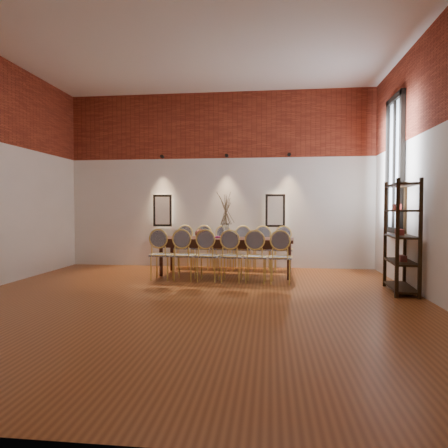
# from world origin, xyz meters

# --- Properties ---
(floor) EXTENTS (7.00, 7.00, 0.02)m
(floor) POSITION_xyz_m (0.00, 0.00, -0.01)
(floor) COLOR brown
(floor) RESTS_ON ground
(ceiling) EXTENTS (7.00, 7.00, 0.02)m
(ceiling) POSITION_xyz_m (0.00, 0.00, 4.01)
(ceiling) COLOR silver
(ceiling) RESTS_ON ground
(wall_back) EXTENTS (7.00, 0.10, 4.00)m
(wall_back) POSITION_xyz_m (0.00, 3.55, 2.00)
(wall_back) COLOR silver
(wall_back) RESTS_ON ground
(wall_front) EXTENTS (7.00, 0.10, 4.00)m
(wall_front) POSITION_xyz_m (0.00, -3.55, 2.00)
(wall_front) COLOR silver
(wall_front) RESTS_ON ground
(brick_band_back) EXTENTS (7.00, 0.02, 1.50)m
(brick_band_back) POSITION_xyz_m (0.00, 3.48, 3.25)
(brick_band_back) COLOR maroon
(brick_band_back) RESTS_ON ground
(brick_band_right) EXTENTS (0.02, 7.00, 1.50)m
(brick_band_right) POSITION_xyz_m (3.48, 0.00, 3.25)
(brick_band_right) COLOR maroon
(brick_band_right) RESTS_ON ground
(niche_left) EXTENTS (0.36, 0.06, 0.66)m
(niche_left) POSITION_xyz_m (-1.30, 3.45, 1.30)
(niche_left) COLOR #FFEAC6
(niche_left) RESTS_ON wall_back
(niche_right) EXTENTS (0.36, 0.06, 0.66)m
(niche_right) POSITION_xyz_m (1.30, 3.45, 1.30)
(niche_right) COLOR #FFEAC6
(niche_right) RESTS_ON wall_back
(spot_fixture_left) EXTENTS (0.08, 0.10, 0.08)m
(spot_fixture_left) POSITION_xyz_m (-1.30, 3.42, 2.55)
(spot_fixture_left) COLOR black
(spot_fixture_left) RESTS_ON wall_back
(spot_fixture_mid) EXTENTS (0.08, 0.10, 0.08)m
(spot_fixture_mid) POSITION_xyz_m (0.20, 3.42, 2.55)
(spot_fixture_mid) COLOR black
(spot_fixture_mid) RESTS_ON wall_back
(spot_fixture_right) EXTENTS (0.08, 0.10, 0.08)m
(spot_fixture_right) POSITION_xyz_m (1.60, 3.42, 2.55)
(spot_fixture_right) COLOR black
(spot_fixture_right) RESTS_ON wall_back
(window_glass) EXTENTS (0.02, 0.78, 2.38)m
(window_glass) POSITION_xyz_m (3.46, 2.00, 2.15)
(window_glass) COLOR silver
(window_glass) RESTS_ON wall_right
(window_frame) EXTENTS (0.08, 0.90, 2.50)m
(window_frame) POSITION_xyz_m (3.44, 2.00, 2.15)
(window_frame) COLOR black
(window_frame) RESTS_ON wall_right
(window_mullion) EXTENTS (0.06, 0.06, 2.40)m
(window_mullion) POSITION_xyz_m (3.44, 2.00, 2.15)
(window_mullion) COLOR black
(window_mullion) RESTS_ON wall_right
(dining_table) EXTENTS (2.73, 1.03, 0.75)m
(dining_table) POSITION_xyz_m (0.31, 2.37, 0.38)
(dining_table) COLOR #37170F
(dining_table) RESTS_ON floor
(chair_near_a) EXTENTS (0.47, 0.47, 0.94)m
(chair_near_a) POSITION_xyz_m (-0.85, 1.73, 0.47)
(chair_near_a) COLOR #E7C85F
(chair_near_a) RESTS_ON floor
(chair_near_b) EXTENTS (0.47, 0.47, 0.94)m
(chair_near_b) POSITION_xyz_m (-0.41, 1.70, 0.47)
(chair_near_b) COLOR #E7C85F
(chair_near_b) RESTS_ON floor
(chair_near_c) EXTENTS (0.47, 0.47, 0.94)m
(chair_near_c) POSITION_xyz_m (0.04, 1.67, 0.47)
(chair_near_c) COLOR #E7C85F
(chair_near_c) RESTS_ON floor
(chair_near_d) EXTENTS (0.47, 0.47, 0.94)m
(chair_near_d) POSITION_xyz_m (0.49, 1.64, 0.47)
(chair_near_d) COLOR #E7C85F
(chair_near_d) RESTS_ON floor
(chair_near_e) EXTENTS (0.47, 0.47, 0.94)m
(chair_near_e) POSITION_xyz_m (0.93, 1.61, 0.47)
(chair_near_e) COLOR #E7C85F
(chair_near_e) RESTS_ON floor
(chair_near_f) EXTENTS (0.47, 0.47, 0.94)m
(chair_near_f) POSITION_xyz_m (1.38, 1.59, 0.47)
(chair_near_f) COLOR #E7C85F
(chair_near_f) RESTS_ON floor
(chair_far_a) EXTENTS (0.47, 0.47, 0.94)m
(chair_far_a) POSITION_xyz_m (-0.76, 3.14, 0.47)
(chair_far_a) COLOR #E7C85F
(chair_far_a) RESTS_ON floor
(chair_far_b) EXTENTS (0.47, 0.47, 0.94)m
(chair_far_b) POSITION_xyz_m (-0.32, 3.12, 0.47)
(chair_far_b) COLOR #E7C85F
(chair_far_b) RESTS_ON floor
(chair_far_c) EXTENTS (0.47, 0.47, 0.94)m
(chair_far_c) POSITION_xyz_m (0.13, 3.09, 0.47)
(chair_far_c) COLOR #E7C85F
(chair_far_c) RESTS_ON floor
(chair_far_d) EXTENTS (0.47, 0.47, 0.94)m
(chair_far_d) POSITION_xyz_m (0.57, 3.06, 0.47)
(chair_far_d) COLOR #E7C85F
(chair_far_d) RESTS_ON floor
(chair_far_e) EXTENTS (0.47, 0.47, 0.94)m
(chair_far_e) POSITION_xyz_m (1.02, 3.03, 0.47)
(chair_far_e) COLOR #E7C85F
(chair_far_e) RESTS_ON floor
(chair_far_f) EXTENTS (0.47, 0.47, 0.94)m
(chair_far_f) POSITION_xyz_m (1.47, 3.00, 0.47)
(chair_far_f) COLOR #E7C85F
(chair_far_f) RESTS_ON floor
(vase) EXTENTS (0.14, 0.14, 0.30)m
(vase) POSITION_xyz_m (0.29, 2.37, 0.90)
(vase) COLOR silver
(vase) RESTS_ON dining_table
(dried_branches) EXTENTS (0.50, 0.50, 0.70)m
(dried_branches) POSITION_xyz_m (0.29, 2.37, 1.35)
(dried_branches) COLOR brown
(dried_branches) RESTS_ON vase
(bowl) EXTENTS (0.24, 0.24, 0.18)m
(bowl) POSITION_xyz_m (-0.21, 2.35, 0.84)
(bowl) COLOR #5B2117
(bowl) RESTS_ON dining_table
(book) EXTENTS (0.27, 0.20, 0.03)m
(book) POSITION_xyz_m (0.20, 2.45, 0.77)
(book) COLOR #841A68
(book) RESTS_ON dining_table
(shelving_rack) EXTENTS (0.47, 1.03, 1.80)m
(shelving_rack) POSITION_xyz_m (3.28, 1.04, 0.90)
(shelving_rack) COLOR black
(shelving_rack) RESTS_ON floor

